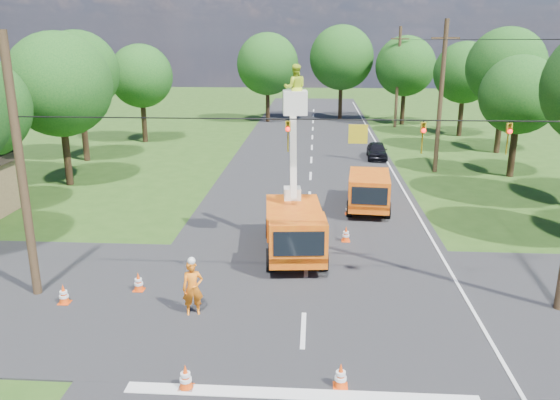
# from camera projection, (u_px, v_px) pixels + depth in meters

# --- Properties ---
(ground) EXTENTS (140.00, 140.00, 0.00)m
(ground) POSITION_uv_depth(u_px,v_px,m) (311.00, 177.00, 36.06)
(ground) COLOR #274916
(ground) RESTS_ON ground
(road_main) EXTENTS (12.00, 100.00, 0.06)m
(road_main) POSITION_uv_depth(u_px,v_px,m) (311.00, 177.00, 36.06)
(road_main) COLOR black
(road_main) RESTS_ON ground
(road_cross) EXTENTS (56.00, 10.00, 0.07)m
(road_cross) POSITION_uv_depth(u_px,v_px,m) (305.00, 302.00, 18.82)
(road_cross) COLOR black
(road_cross) RESTS_ON ground
(stop_bar) EXTENTS (9.00, 0.45, 0.02)m
(stop_bar) POSITION_uv_depth(u_px,v_px,m) (300.00, 396.00, 13.84)
(stop_bar) COLOR silver
(stop_bar) RESTS_ON ground
(edge_line) EXTENTS (0.12, 90.00, 0.02)m
(edge_line) POSITION_uv_depth(u_px,v_px,m) (396.00, 178.00, 35.71)
(edge_line) COLOR silver
(edge_line) RESTS_ON ground
(bucket_truck) EXTENTS (2.82, 6.14, 7.79)m
(bucket_truck) POSITION_uv_depth(u_px,v_px,m) (295.00, 216.00, 22.57)
(bucket_truck) COLOR orange
(bucket_truck) RESTS_ON ground
(second_truck) EXTENTS (2.58, 5.65, 2.05)m
(second_truck) POSITION_uv_depth(u_px,v_px,m) (369.00, 189.00, 28.92)
(second_truck) COLOR orange
(second_truck) RESTS_ON ground
(ground_worker) EXTENTS (0.78, 0.62, 1.88)m
(ground_worker) POSITION_uv_depth(u_px,v_px,m) (193.00, 288.00, 17.69)
(ground_worker) COLOR #D65A12
(ground_worker) RESTS_ON ground
(distant_car) EXTENTS (1.61, 3.70, 1.24)m
(distant_car) POSITION_uv_depth(u_px,v_px,m) (377.00, 151.00, 41.36)
(distant_car) COLOR black
(distant_car) RESTS_ON ground
(traffic_cone_0) EXTENTS (0.38, 0.38, 0.71)m
(traffic_cone_0) POSITION_uv_depth(u_px,v_px,m) (186.00, 377.00, 14.01)
(traffic_cone_0) COLOR #EB450C
(traffic_cone_0) RESTS_ON ground
(traffic_cone_1) EXTENTS (0.38, 0.38, 0.71)m
(traffic_cone_1) POSITION_uv_depth(u_px,v_px,m) (341.00, 376.00, 14.07)
(traffic_cone_1) COLOR #EB450C
(traffic_cone_1) RESTS_ON ground
(traffic_cone_2) EXTENTS (0.38, 0.38, 0.71)m
(traffic_cone_2) POSITION_uv_depth(u_px,v_px,m) (346.00, 234.00, 24.33)
(traffic_cone_2) COLOR #EB450C
(traffic_cone_2) RESTS_ON ground
(traffic_cone_3) EXTENTS (0.38, 0.38, 0.71)m
(traffic_cone_3) POSITION_uv_depth(u_px,v_px,m) (349.00, 208.00, 28.08)
(traffic_cone_3) COLOR #EB450C
(traffic_cone_3) RESTS_ON ground
(traffic_cone_4) EXTENTS (0.38, 0.38, 0.71)m
(traffic_cone_4) POSITION_uv_depth(u_px,v_px,m) (138.00, 282.00, 19.52)
(traffic_cone_4) COLOR #EB450C
(traffic_cone_4) RESTS_ON ground
(traffic_cone_5) EXTENTS (0.38, 0.38, 0.71)m
(traffic_cone_5) POSITION_uv_depth(u_px,v_px,m) (64.00, 294.00, 18.57)
(traffic_cone_5) COLOR #EB450C
(traffic_cone_5) RESTS_ON ground
(traffic_cone_7) EXTENTS (0.38, 0.38, 0.71)m
(traffic_cone_7) POSITION_uv_depth(u_px,v_px,m) (387.00, 189.00, 31.62)
(traffic_cone_7) COLOR #EB450C
(traffic_cone_7) RESTS_ON ground
(pole_right_mid) EXTENTS (1.80, 0.30, 10.00)m
(pole_right_mid) POSITION_uv_depth(u_px,v_px,m) (441.00, 96.00, 36.00)
(pole_right_mid) COLOR #4C3823
(pole_right_mid) RESTS_ON ground
(pole_right_far) EXTENTS (1.80, 0.30, 10.00)m
(pole_right_far) POSITION_uv_depth(u_px,v_px,m) (398.00, 77.00, 55.15)
(pole_right_far) COLOR #4C3823
(pole_right_far) RESTS_ON ground
(pole_left) EXTENTS (0.30, 0.30, 9.00)m
(pole_left) POSITION_uv_depth(u_px,v_px,m) (21.00, 171.00, 18.15)
(pole_left) COLOR #4C3823
(pole_left) RESTS_ON ground
(signal_span) EXTENTS (18.00, 0.29, 1.07)m
(signal_span) POSITION_uv_depth(u_px,v_px,m) (378.00, 133.00, 17.02)
(signal_span) COLOR black
(signal_span) RESTS_ON ground
(tree_left_d) EXTENTS (6.20, 6.20, 9.24)m
(tree_left_d) POSITION_uv_depth(u_px,v_px,m) (59.00, 85.00, 32.39)
(tree_left_d) COLOR #382616
(tree_left_d) RESTS_ON ground
(tree_left_e) EXTENTS (5.80, 5.80, 9.41)m
(tree_left_e) POSITION_uv_depth(u_px,v_px,m) (78.00, 72.00, 39.10)
(tree_left_e) COLOR #382616
(tree_left_e) RESTS_ON ground
(tree_left_f) EXTENTS (5.40, 5.40, 8.40)m
(tree_left_f) POSITION_uv_depth(u_px,v_px,m) (141.00, 76.00, 46.86)
(tree_left_f) COLOR #382616
(tree_left_f) RESTS_ON ground
(tree_right_c) EXTENTS (5.00, 5.00, 7.83)m
(tree_right_c) POSITION_uv_depth(u_px,v_px,m) (519.00, 95.00, 34.69)
(tree_right_c) COLOR #382616
(tree_right_c) RESTS_ON ground
(tree_right_d) EXTENTS (6.00, 6.00, 9.70)m
(tree_right_d) POSITION_uv_depth(u_px,v_px,m) (506.00, 67.00, 41.87)
(tree_right_d) COLOR #382616
(tree_right_d) RESTS_ON ground
(tree_right_e) EXTENTS (5.60, 5.60, 8.63)m
(tree_right_e) POSITION_uv_depth(u_px,v_px,m) (465.00, 73.00, 49.83)
(tree_right_e) COLOR #382616
(tree_right_e) RESTS_ON ground
(tree_far_a) EXTENTS (6.60, 6.60, 9.50)m
(tree_far_a) POSITION_uv_depth(u_px,v_px,m) (267.00, 64.00, 58.56)
(tree_far_a) COLOR #382616
(tree_far_a) RESTS_ON ground
(tree_far_b) EXTENTS (7.00, 7.00, 10.32)m
(tree_far_b) POSITION_uv_depth(u_px,v_px,m) (342.00, 58.00, 59.80)
(tree_far_b) COLOR #382616
(tree_far_b) RESTS_ON ground
(tree_far_c) EXTENTS (6.20, 6.20, 9.18)m
(tree_far_c) POSITION_uv_depth(u_px,v_px,m) (405.00, 66.00, 56.73)
(tree_far_c) COLOR #382616
(tree_far_c) RESTS_ON ground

